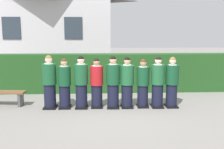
# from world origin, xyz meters

# --- Properties ---
(ground_plane) EXTENTS (60.00, 60.00, 0.00)m
(ground_plane) POSITION_xyz_m (0.00, 0.00, 0.00)
(ground_plane) COLOR gray
(student_front_row_0) EXTENTS (0.43, 0.49, 1.66)m
(student_front_row_0) POSITION_xyz_m (-1.93, 0.02, 0.79)
(student_front_row_0) COLOR black
(student_front_row_0) RESTS_ON ground
(student_front_row_1) EXTENTS (0.41, 0.45, 1.56)m
(student_front_row_1) POSITION_xyz_m (-1.48, 0.01, 0.74)
(student_front_row_1) COLOR black
(student_front_row_1) RESTS_ON ground
(student_front_row_2) EXTENTS (0.43, 0.51, 1.63)m
(student_front_row_2) POSITION_xyz_m (-0.96, -0.00, 0.78)
(student_front_row_2) COLOR black
(student_front_row_2) RESTS_ON ground
(student_in_red_blazer) EXTENTS (0.41, 0.49, 1.56)m
(student_in_red_blazer) POSITION_xyz_m (-0.48, 0.04, 0.74)
(student_in_red_blazer) COLOR black
(student_in_red_blazer) RESTS_ON ground
(student_front_row_4) EXTENTS (0.42, 0.52, 1.63)m
(student_front_row_4) POSITION_xyz_m (0.03, -0.03, 0.77)
(student_front_row_4) COLOR black
(student_front_row_4) RESTS_ON ground
(student_front_row_5) EXTENTS (0.41, 0.51, 1.60)m
(student_front_row_5) POSITION_xyz_m (0.47, -0.02, 0.76)
(student_front_row_5) COLOR black
(student_front_row_5) RESTS_ON ground
(student_front_row_6) EXTENTS (0.40, 0.48, 1.52)m
(student_front_row_6) POSITION_xyz_m (0.97, 0.01, 0.72)
(student_front_row_6) COLOR black
(student_front_row_6) RESTS_ON ground
(student_front_row_7) EXTENTS (0.42, 0.47, 1.61)m
(student_front_row_7) POSITION_xyz_m (1.43, -0.04, 0.76)
(student_front_row_7) COLOR black
(student_front_row_7) RESTS_ON ground
(student_front_row_8) EXTENTS (0.41, 0.50, 1.59)m
(student_front_row_8) POSITION_xyz_m (1.88, -0.04, 0.76)
(student_front_row_8) COLOR black
(student_front_row_8) RESTS_ON ground
(hedge) EXTENTS (9.69, 0.70, 1.50)m
(hedge) POSITION_xyz_m (0.00, 2.22, 0.75)
(hedge) COLOR #214C1E
(hedge) RESTS_ON ground
(school_building_main) EXTENTS (7.22, 4.31, 6.13)m
(school_building_main) POSITION_xyz_m (-3.21, 7.47, 3.15)
(school_building_main) COLOR silver
(school_building_main) RESTS_ON ground
(wooden_bench) EXTENTS (1.43, 0.50, 0.48)m
(wooden_bench) POSITION_xyz_m (-3.47, 0.35, 0.35)
(wooden_bench) COLOR brown
(wooden_bench) RESTS_ON ground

